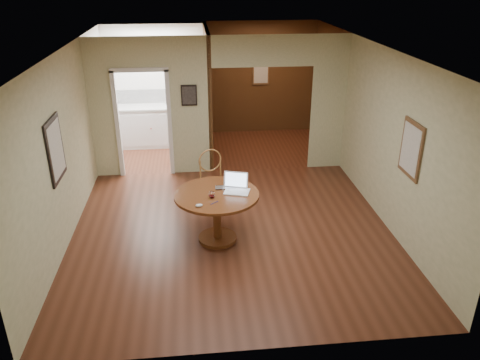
{
  "coord_description": "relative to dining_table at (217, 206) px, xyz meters",
  "views": [
    {
      "loc": [
        -0.55,
        -6.35,
        3.81
      ],
      "look_at": [
        0.1,
        -0.2,
        1.0
      ],
      "focal_mm": 35.0,
      "sensor_mm": 36.0,
      "label": 1
    }
  ],
  "objects": [
    {
      "name": "open_laptop",
      "position": [
        0.3,
        0.08,
        0.27
      ],
      "size": [
        0.42,
        0.41,
        0.26
      ],
      "rotation": [
        0.0,
        0.0,
        -0.29
      ],
      "color": "white",
      "rests_on": "dining_table"
    },
    {
      "name": "closed_laptop",
      "position": [
        0.15,
        0.12,
        0.22
      ],
      "size": [
        0.31,
        0.2,
        0.02
      ],
      "primitive_type": "imported",
      "rotation": [
        0.0,
        0.0,
        0.01
      ],
      "color": "#B5B5BA",
      "rests_on": "dining_table"
    },
    {
      "name": "room_shell",
      "position": [
        -0.22,
        3.27,
        0.7
      ],
      "size": [
        5.2,
        7.5,
        5.0
      ],
      "color": "white",
      "rests_on": "ground"
    },
    {
      "name": "kitchen_cabinet",
      "position": [
        -1.1,
        4.37,
        -0.11
      ],
      "size": [
        2.06,
        0.6,
        0.94
      ],
      "color": "white",
      "rests_on": "ground"
    },
    {
      "name": "pen",
      "position": [
        -0.05,
        -0.3,
        0.21
      ],
      "size": [
        0.12,
        0.1,
        0.01
      ],
      "primitive_type": "cylinder",
      "rotation": [
        0.0,
        1.57,
        0.68
      ],
      "color": "#0C1455",
      "rests_on": "dining_table"
    },
    {
      "name": "grocery_bag",
      "position": [
        -0.37,
        4.37,
        0.51
      ],
      "size": [
        0.34,
        0.3,
        0.31
      ],
      "primitive_type": "ellipsoid",
      "rotation": [
        0.0,
        0.0,
        -0.13
      ],
      "color": "beige",
      "rests_on": "kitchen_cabinet"
    },
    {
      "name": "mouse",
      "position": [
        -0.27,
        -0.39,
        0.23
      ],
      "size": [
        0.11,
        0.08,
        0.04
      ],
      "primitive_type": "ellipsoid",
      "rotation": [
        0.0,
        0.0,
        0.22
      ],
      "color": "white",
      "rests_on": "dining_table"
    },
    {
      "name": "wine_glass",
      "position": [
        -0.08,
        -0.13,
        0.26
      ],
      "size": [
        0.09,
        0.09,
        0.11
      ],
      "primitive_type": null,
      "color": "white",
      "rests_on": "dining_table"
    },
    {
      "name": "dining_table",
      "position": [
        0.0,
        0.0,
        0.0
      ],
      "size": [
        1.26,
        1.26,
        0.79
      ],
      "rotation": [
        0.0,
        0.0,
        -0.09
      ],
      "color": "maroon",
      "rests_on": "ground"
    },
    {
      "name": "floor",
      "position": [
        0.25,
        0.17,
        -0.58
      ],
      "size": [
        5.0,
        5.0,
        0.0
      ],
      "primitive_type": "plane",
      "color": "#492314",
      "rests_on": "ground"
    },
    {
      "name": "chair",
      "position": [
        -0.01,
        1.06,
        0.0
      ],
      "size": [
        0.55,
        0.55,
        1.05
      ],
      "rotation": [
        0.0,
        0.0,
        0.27
      ],
      "color": "#9B6137",
      "rests_on": "ground"
    }
  ]
}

